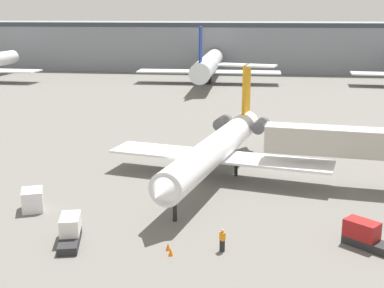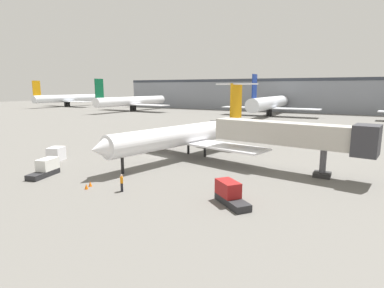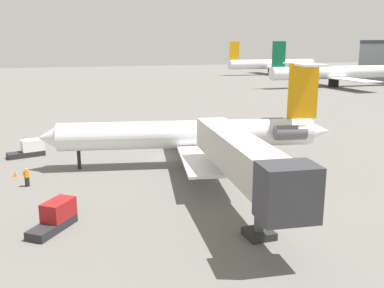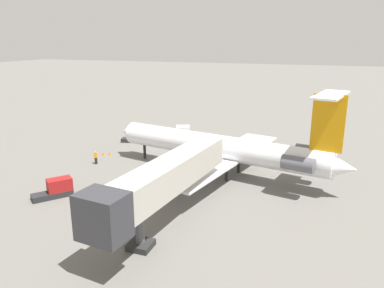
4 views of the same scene
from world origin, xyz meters
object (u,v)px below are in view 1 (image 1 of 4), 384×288
object	(u,v)px
regional_jet	(218,146)
baggage_tug_trailing	(366,236)
ground_crew_marshaller	(222,240)
baggage_tug_lead	(70,231)
jet_bridge	(375,144)
traffic_cone_far	(171,252)
traffic_cone_near	(168,247)
cargo_container_uld	(33,200)
parked_airliner_centre	(208,65)

from	to	relation	value
regional_jet	baggage_tug_trailing	world-z (taller)	regional_jet
ground_crew_marshaller	baggage_tug_lead	xyz separation A→B (m)	(-11.32, 0.04, -0.02)
jet_bridge	traffic_cone_far	xyz separation A→B (m)	(-16.82, -16.33, -4.19)
traffic_cone_near	ground_crew_marshaller	bearing A→B (deg)	5.60
baggage_tug_lead	traffic_cone_far	xyz separation A→B (m)	(7.79, -1.23, -0.56)
ground_crew_marshaller	traffic_cone_far	distance (m)	3.77
baggage_tug_trailing	traffic_cone_far	size ratio (longest dim) A/B	7.28
baggage_tug_trailing	cargo_container_uld	size ratio (longest dim) A/B	1.49
traffic_cone_far	parked_airliner_centre	distance (m)	88.59
baggage_tug_trailing	traffic_cone_near	distance (m)	14.37
cargo_container_uld	traffic_cone_near	xyz separation A→B (m)	(12.94, -6.04, -0.64)
jet_bridge	baggage_tug_trailing	size ratio (longest dim) A/B	4.68
regional_jet	traffic_cone_far	xyz separation A→B (m)	(-1.82, -17.89, -3.14)
cargo_container_uld	parked_airliner_centre	xyz separation A→B (m)	(6.84, 81.41, 3.56)
cargo_container_uld	parked_airliner_centre	distance (m)	81.77
jet_bridge	traffic_cone_far	bearing A→B (deg)	-135.83
traffic_cone_near	parked_airliner_centre	world-z (taller)	parked_airliner_centre
traffic_cone_far	jet_bridge	bearing A→B (deg)	44.17
traffic_cone_far	baggage_tug_trailing	bearing A→B (deg)	13.50
jet_bridge	traffic_cone_far	world-z (taller)	jet_bridge
ground_crew_marshaller	traffic_cone_far	bearing A→B (deg)	-161.39
baggage_tug_lead	ground_crew_marshaller	bearing A→B (deg)	-0.20
regional_jet	cargo_container_uld	size ratio (longest dim) A/B	11.28
ground_crew_marshaller	cargo_container_uld	world-z (taller)	cargo_container_uld
baggage_tug_trailing	cargo_container_uld	xyz separation A→B (m)	(-27.08, 3.54, 0.07)
regional_jet	ground_crew_marshaller	world-z (taller)	regional_jet
traffic_cone_near	baggage_tug_lead	bearing A→B (deg)	176.79
regional_jet	parked_airliner_centre	xyz separation A→B (m)	(-8.26, 70.37, 1.06)
jet_bridge	traffic_cone_far	distance (m)	23.82
cargo_container_uld	baggage_tug_trailing	bearing A→B (deg)	-7.45
ground_crew_marshaller	regional_jet	bearing A→B (deg)	95.82
jet_bridge	traffic_cone_near	xyz separation A→B (m)	(-17.15, -15.53, -4.19)
ground_crew_marshaller	traffic_cone_far	xyz separation A→B (m)	(-3.53, -1.19, -0.58)
cargo_container_uld	traffic_cone_far	size ratio (longest dim) A/B	4.89
jet_bridge	baggage_tug_trailing	distance (m)	13.85
baggage_tug_trailing	parked_airliner_centre	size ratio (longest dim) A/B	0.10
cargo_container_uld	ground_crew_marshaller	bearing A→B (deg)	-18.64
traffic_cone_near	baggage_tug_trailing	bearing A→B (deg)	10.05
parked_airliner_centre	baggage_tug_trailing	bearing A→B (deg)	-76.60
jet_bridge	baggage_tug_trailing	world-z (taller)	jet_bridge
ground_crew_marshaller	baggage_tug_trailing	size ratio (longest dim) A/B	0.42
traffic_cone_near	traffic_cone_far	xyz separation A→B (m)	(0.33, -0.81, 0.00)
jet_bridge	cargo_container_uld	distance (m)	31.75
baggage_tug_trailing	parked_airliner_centre	bearing A→B (deg)	103.40
baggage_tug_trailing	traffic_cone_far	distance (m)	14.21
baggage_tug_trailing	cargo_container_uld	distance (m)	27.31
traffic_cone_near	parked_airliner_centre	size ratio (longest dim) A/B	0.01
ground_crew_marshaller	baggage_tug_trailing	world-z (taller)	baggage_tug_trailing
regional_jet	parked_airliner_centre	bearing A→B (deg)	96.69
parked_airliner_centre	traffic_cone_far	bearing A→B (deg)	-85.83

